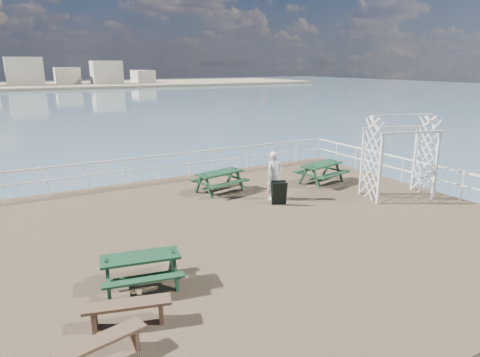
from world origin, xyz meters
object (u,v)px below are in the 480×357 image
object	(u,v)px
picnic_table_d	(141,264)
trellis_arbor	(399,161)
picnic_table_c	(322,169)
person	(274,176)
picnic_table_b	(220,177)
flat_bench_near	(101,344)
flat_bench_far	(128,308)

from	to	relation	value
picnic_table_d	trellis_arbor	xyz separation A→B (m)	(10.45, 1.96, 0.84)
picnic_table_d	picnic_table_c	bearing A→B (deg)	38.25
trellis_arbor	person	world-z (taller)	trellis_arbor
picnic_table_b	person	size ratio (longest dim) A/B	1.20
picnic_table_b	trellis_arbor	size ratio (longest dim) A/B	0.69
picnic_table_c	trellis_arbor	world-z (taller)	trellis_arbor
picnic_table_c	person	size ratio (longest dim) A/B	1.26
picnic_table_b	picnic_table_d	distance (m)	7.57
flat_bench_near	person	world-z (taller)	person
picnic_table_b	person	xyz separation A→B (m)	(1.34, -1.85, 0.32)
picnic_table_b	trellis_arbor	distance (m)	6.81
picnic_table_d	person	xyz separation A→B (m)	(6.21, 3.94, 0.36)
picnic_table_c	trellis_arbor	size ratio (longest dim) A/B	0.73
flat_bench_near	picnic_table_d	bearing A→B (deg)	45.54
picnic_table_d	person	size ratio (longest dim) A/B	1.09
picnic_table_c	trellis_arbor	distance (m)	3.23
flat_bench_far	picnic_table_b	bearing A→B (deg)	67.24
picnic_table_d	flat_bench_far	size ratio (longest dim) A/B	1.15
picnic_table_c	trellis_arbor	bearing A→B (deg)	-81.01
picnic_table_b	flat_bench_near	size ratio (longest dim) A/B	1.35
picnic_table_b	picnic_table_d	xyz separation A→B (m)	(-4.87, -5.79, -0.04)
picnic_table_c	flat_bench_far	world-z (taller)	picnic_table_c
picnic_table_c	person	distance (m)	3.15
flat_bench_near	person	distance (m)	9.73
picnic_table_d	person	world-z (taller)	person
picnic_table_d	picnic_table_b	bearing A→B (deg)	60.42
person	picnic_table_b	bearing A→B (deg)	125.28
picnic_table_b	person	bearing A→B (deg)	-66.54
flat_bench_near	trellis_arbor	distance (m)	12.53
picnic_table_b	flat_bench_near	world-z (taller)	picnic_table_b
picnic_table_d	flat_bench_far	distance (m)	1.51
flat_bench_near	trellis_arbor	size ratio (longest dim) A/B	0.51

